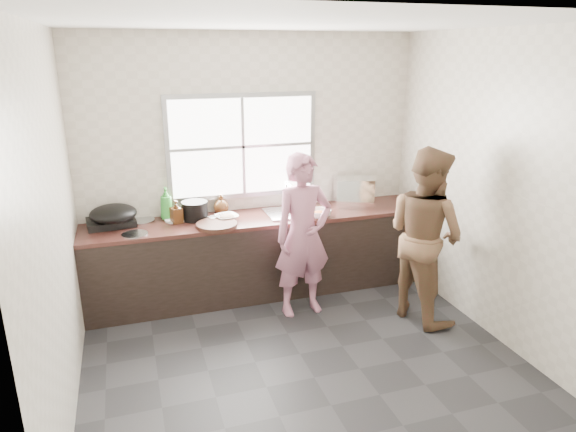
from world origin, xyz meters
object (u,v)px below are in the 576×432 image
object	(u,v)px
burner	(111,221)
bottle_brown_tall	(176,213)
bottle_brown_short	(221,205)
woman	(303,241)
dish_rack	(353,192)
pot_lid_right	(141,220)
bottle_green	(166,203)
bowl_crabs	(319,214)
black_pot	(195,211)
cutting_board	(217,225)
glass_jar	(189,212)
plate_food	(176,220)
wok	(113,214)
pot_lid_left	(135,234)
bowl_held	(319,214)
person_side	(425,235)
bowl_mince	(227,217)

from	to	relation	value
burner	bottle_brown_tall	bearing A→B (deg)	-14.82
bottle_brown_short	woman	bearing A→B (deg)	-50.42
dish_rack	pot_lid_right	bearing A→B (deg)	-169.49
bottle_green	bottle_brown_tall	bearing A→B (deg)	-61.48
bowl_crabs	black_pot	bearing A→B (deg)	166.12
cutting_board	glass_jar	bearing A→B (deg)	116.06
cutting_board	plate_food	bearing A→B (deg)	137.76
bowl_crabs	bottle_brown_tall	bearing A→B (deg)	169.60
bottle_brown_tall	bottle_brown_short	size ratio (longest dim) A/B	1.13
wok	pot_lid_left	xyz separation A→B (m)	(0.18, -0.27, -0.14)
bowl_held	bottle_brown_tall	bearing A→B (deg)	169.59
wok	pot_lid_right	xyz separation A→B (m)	(0.26, 0.14, -0.14)
woman	person_side	size ratio (longest dim) A/B	0.89
person_side	plate_food	xyz separation A→B (m)	(-2.21, 1.11, 0.03)
bottle_brown_tall	wok	world-z (taller)	wok
black_pot	burner	distance (m)	0.84
dish_rack	pot_lid_left	size ratio (longest dim) A/B	1.71
woman	bottle_green	bearing A→B (deg)	142.94
bottle_brown_short	pot_lid_right	size ratio (longest dim) A/B	0.70
woman	bottle_brown_short	bearing A→B (deg)	124.39
person_side	bowl_mince	xyz separation A→B (m)	(-1.71, 0.96, 0.04)
burner	dish_rack	bearing A→B (deg)	-3.11
black_pot	pot_lid_right	world-z (taller)	black_pot
bottle_brown_tall	bottle_brown_short	xyz separation A→B (m)	(0.49, 0.18, -0.01)
burner	dish_rack	distance (m)	2.59
black_pot	plate_food	distance (m)	0.21
wok	pot_lid_left	distance (m)	0.35
woman	person_side	xyz separation A→B (m)	(1.07, -0.43, 0.09)
bowl_held	pot_lid_left	bearing A→B (deg)	179.24
bottle_brown_tall	pot_lid_left	xyz separation A→B (m)	(-0.42, -0.24, -0.10)
cutting_board	pot_lid_left	xyz separation A→B (m)	(-0.78, 0.01, -0.01)
plate_food	pot_lid_right	bearing A→B (deg)	164.59
bowl_held	plate_food	xyz separation A→B (m)	(-1.43, 0.34, -0.02)
bowl_mince	bowl_crabs	bearing A→B (deg)	-11.46
person_side	bowl_held	distance (m)	1.10
bowl_mince	bottle_green	world-z (taller)	bottle_green
pot_lid_right	woman	bearing A→B (deg)	-27.69
bowl_crabs	pot_lid_left	world-z (taller)	bowl_crabs
bowl_crabs	plate_food	xyz separation A→B (m)	(-1.44, 0.34, -0.02)
plate_food	bottle_brown_short	xyz separation A→B (m)	(0.49, 0.10, 0.08)
woman	bottle_green	distance (m)	1.46
bowl_mince	dish_rack	distance (m)	1.46
bottle_green	burner	xyz separation A→B (m)	(-0.55, 0.02, -0.13)
bowl_crabs	pot_lid_left	bearing A→B (deg)	179.24
bowl_mince	bottle_green	distance (m)	0.63
person_side	bottle_brown_short	size ratio (longest dim) A/B	8.97
bottle_brown_tall	burner	world-z (taller)	bottle_brown_tall
bottle_brown_short	burner	world-z (taller)	bottle_brown_short
glass_jar	bottle_green	bearing A→B (deg)	-173.19
bowl_mince	burner	bearing A→B (deg)	167.97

